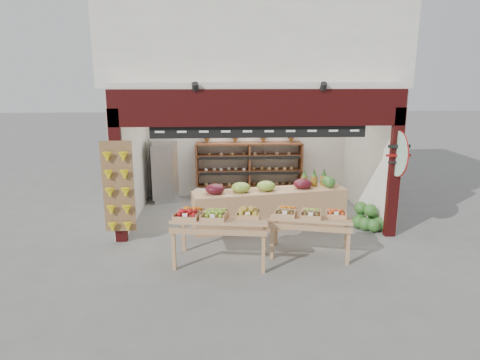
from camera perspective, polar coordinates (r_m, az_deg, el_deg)
name	(u,v)px	position (r m, az deg, el deg)	size (l,w,h in m)	color
ground	(253,221)	(9.84, 1.80, -5.50)	(60.00, 60.00, 0.00)	slate
shop_structure	(249,47)	(10.92, 1.21, 17.31)	(6.36, 5.12, 5.40)	white
banana_board	(118,189)	(8.58, -15.94, -1.16)	(0.60, 0.15, 1.80)	#936742
gift_sign	(398,154)	(8.98, 20.33, 3.31)	(0.04, 0.93, 0.92)	silver
back_shelving	(249,159)	(11.46, 1.22, 2.85)	(2.85, 0.47, 1.77)	brown
refrigerator	(164,170)	(11.40, -10.15, 1.26)	(0.64, 0.64, 1.64)	silver
cardboard_stack	(210,205)	(10.34, -4.01, -3.32)	(1.02, 0.73, 0.58)	beige
mid_counter	(269,207)	(9.36, 3.92, -3.61)	(3.40, 1.22, 1.06)	tan
display_table_left	(215,218)	(7.57, -3.37, -5.05)	(1.75, 1.13, 1.04)	tan
display_table_right	(308,216)	(8.00, 9.02, -4.80)	(1.61, 1.14, 0.95)	tan
watermelon_pile	(368,219)	(9.75, 16.66, -4.99)	(0.70, 0.72, 0.54)	#21521B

